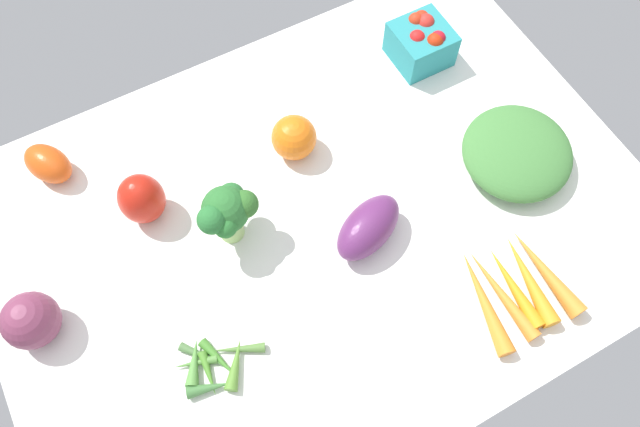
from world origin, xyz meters
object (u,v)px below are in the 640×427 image
Objects in this scene: carrot_bunch at (516,286)px; berry_basket at (422,42)px; bell_pepper_red at (142,199)px; leafy_greens_clump at (517,153)px; red_onion_near_basket at (31,320)px; roma_tomato at (48,164)px; okra_pile at (215,365)px; eggplant at (368,227)px; broccoli_head at (227,212)px; heirloom_tomato_orange at (294,138)px.

berry_basket is (11.55, 44.76, 2.61)cm from carrot_bunch.
leafy_greens_clump is (56.89, -20.40, -1.63)cm from bell_pepper_red.
red_onion_near_basket is at bearing -167.77° from berry_basket.
okra_pile is at bearing -14.88° from roma_tomato.
bell_pepper_red is at bearing 88.33° from okra_pile.
bell_pepper_red is 1.06× the size of roma_tomato.
bell_pepper_red is (-43.73, 38.64, 3.26)cm from carrot_bunch.
bell_pepper_red reaches higher than okra_pile.
eggplant is 0.69× the size of leafy_greens_clump.
bell_pepper_red is at bearing 8.95° from roma_tomato.
red_onion_near_basket reaches higher than eggplant.
bell_pepper_red is 60.45cm from leafy_greens_clump.
red_onion_near_basket is at bearing 139.15° from okra_pile.
eggplant is 52.77cm from roma_tomato.
red_onion_near_basket is (-31.22, -0.51, -3.47)cm from broccoli_head.
okra_pile is 1.13× the size of broccoli_head.
heirloom_tomato_orange reaches higher than carrot_bunch.
heirloom_tomato_orange is at bearing 115.05° from carrot_bunch.
red_onion_near_basket is at bearing -168.46° from heirloom_tomato_orange.
carrot_bunch is 1.25× the size of okra_pile.
carrot_bunch is 44.50cm from broccoli_head.
leafy_greens_clump is at bearing -86.53° from berry_basket.
broccoli_head reaches higher than roma_tomato.
bell_pepper_red is at bearing 160.28° from leafy_greens_clump.
eggplant is at bearing 20.08° from roma_tomato.
carrot_bunch is at bearing -125.80° from leafy_greens_clump.
bell_pepper_red is 26.07cm from heirloom_tomato_orange.
eggplant is 1.38× the size of bell_pepper_red.
okra_pile is at bearing -122.04° from broccoli_head.
berry_basket is at bearing 75.53° from carrot_bunch.
carrot_bunch is 41.84cm from heirloom_tomato_orange.
carrot_bunch is 58.44cm from bell_pepper_red.
berry_basket is at bearing 23.40° from eggplant.
eggplant is at bearing -179.76° from leafy_greens_clump.
leafy_greens_clump is (57.70, 7.32, 2.12)cm from okra_pile.
heirloom_tomato_orange is (-2.51, 19.71, 0.30)cm from eggplant.
bell_pepper_red reaches higher than roma_tomato.
broccoli_head reaches higher than okra_pile.
leafy_greens_clump is 2.47× the size of heirloom_tomato_orange.
okra_pile is 1.54× the size of roma_tomato.
carrot_bunch is 1.81× the size of bell_pepper_red.
berry_basket reaches higher than heirloom_tomato_orange.
heirloom_tomato_orange is (-29.24, -6.92, -0.22)cm from berry_basket.
eggplant is (-15.18, 18.13, 2.09)cm from carrot_bunch.
eggplant is (18.19, -10.64, -4.15)cm from broccoli_head.
broccoli_head is at bearing 128.18° from eggplant.
eggplant reaches higher than leafy_greens_clump.
bell_pepper_red is (0.81, 27.72, 3.75)cm from okra_pile.
eggplant is at bearing -135.11° from berry_basket.
heirloom_tomato_orange is at bearing 75.76° from eggplant.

